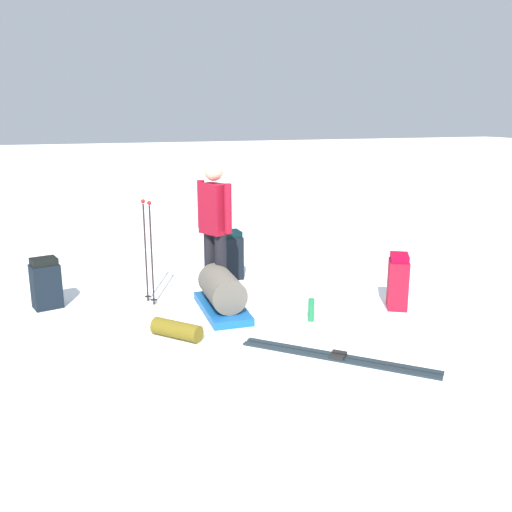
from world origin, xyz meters
name	(u,v)px	position (x,y,z in m)	size (l,w,h in m)	color
ground_plane	(256,315)	(0.00, 0.00, 0.00)	(80.00, 80.00, 0.00)	white
skier_standing	(215,225)	(-0.65, -0.29, 0.95)	(0.52, 0.34, 1.70)	black
ski_pair_near	(338,357)	(1.37, 0.31, 0.01)	(1.45, 1.49, 0.05)	#1B252B
backpack_large_dark	(232,255)	(-1.51, 0.20, 0.33)	(0.30, 0.26, 0.68)	black
backpack_bright	(46,284)	(-1.11, -2.25, 0.30)	(0.33, 0.37, 0.61)	black
backpack_small_spare	(398,282)	(0.36, 1.66, 0.32)	(0.41, 0.37, 0.66)	maroon
ski_poles_planted_near	(148,247)	(-0.84, -1.06, 0.71)	(0.22, 0.12, 1.27)	black
gear_sled	(222,293)	(-0.23, -0.34, 0.22)	(1.14, 0.51, 0.49)	#124F93
sleeping_mat_rolled	(177,330)	(0.35, -1.01, 0.09)	(0.18, 0.18, 0.55)	brown
thermos_bottle	(311,310)	(0.40, 0.51, 0.13)	(0.07, 0.07, 0.26)	#19703B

